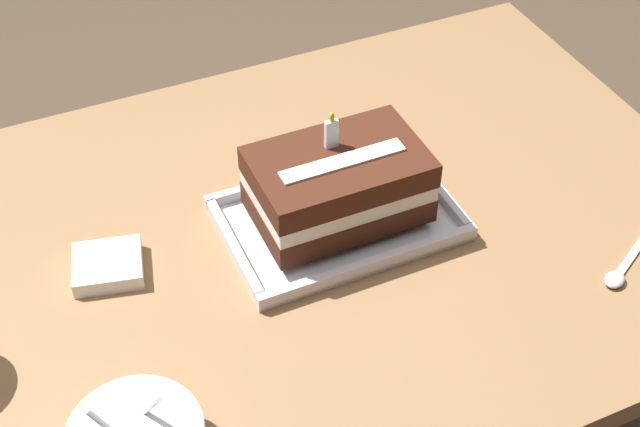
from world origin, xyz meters
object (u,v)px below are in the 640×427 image
at_px(serving_spoon_near_tray, 620,272).
at_px(napkin_pile, 108,266).
at_px(birthday_cake, 339,185).
at_px(foil_tray, 338,221).

relative_size(serving_spoon_near_tray, napkin_pile, 1.20).
xyz_separation_m(birthday_cake, serving_spoon_near_tray, (0.28, -0.23, -0.07)).
bearing_deg(serving_spoon_near_tray, birthday_cake, 141.35).
xyz_separation_m(foil_tray, birthday_cake, (-0.00, 0.00, 0.06)).
distance_m(foil_tray, serving_spoon_near_tray, 0.36).
xyz_separation_m(birthday_cake, napkin_pile, (-0.30, 0.04, -0.06)).
distance_m(birthday_cake, napkin_pile, 0.31).
height_order(foil_tray, serving_spoon_near_tray, foil_tray).
height_order(birthday_cake, napkin_pile, birthday_cake).
bearing_deg(napkin_pile, birthday_cake, -7.75).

